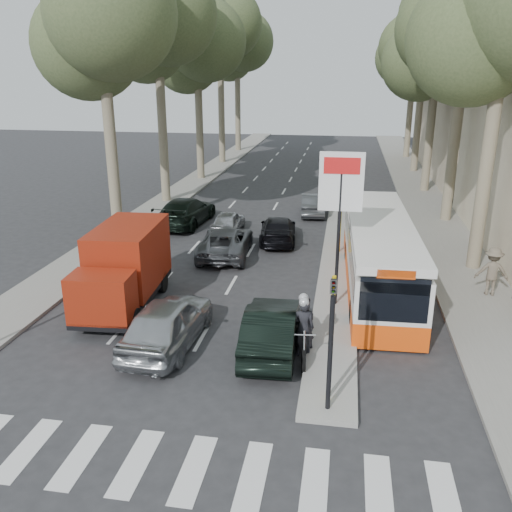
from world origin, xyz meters
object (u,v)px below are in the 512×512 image
Objects in this scene: silver_hatchback at (168,322)px; dark_hatchback at (271,328)px; red_truck at (125,266)px; city_bus at (379,253)px; motorcycle at (303,327)px.

dark_hatchback is at bearing -172.77° from silver_hatchback.
red_truck is (-2.42, 2.63, 0.74)m from silver_hatchback.
red_truck is 0.52× the size of city_bus.
motorcycle is at bearing 171.92° from dark_hatchback.
silver_hatchback is at bearing 175.56° from motorcycle.
silver_hatchback is 2.00× the size of motorcycle.
red_truck is at bearing 152.89° from motorcycle.
dark_hatchback is 6.59m from city_bus.
motorcycle is (-2.43, -5.69, -0.58)m from city_bus.
motorcycle is at bearing -24.22° from red_truck.
red_truck is 9.57m from city_bus.
silver_hatchback is at bearing -140.47° from city_bus.
silver_hatchback reaches higher than dark_hatchback.
silver_hatchback is 0.83× the size of red_truck.
dark_hatchback is 0.99m from motorcycle.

